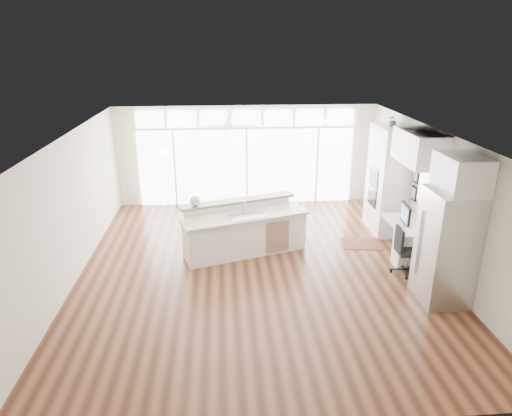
{
  "coord_description": "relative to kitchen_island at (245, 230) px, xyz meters",
  "views": [
    {
      "loc": [
        -0.66,
        -8.14,
        4.32
      ],
      "look_at": [
        0.0,
        0.6,
        1.08
      ],
      "focal_mm": 32.0,
      "sensor_mm": 36.0,
      "label": 1
    }
  ],
  "objects": [
    {
      "name": "office_chair",
      "position": [
        3.12,
        -1.14,
        -0.06
      ],
      "size": [
        0.51,
        0.47,
        0.94
      ],
      "primitive_type": "cube",
      "rotation": [
        0.0,
        0.0,
        -0.04
      ],
      "color": "black",
      "rests_on": "floor"
    },
    {
      "name": "desk_window",
      "position": [
        3.68,
        -0.46,
        1.02
      ],
      "size": [
        0.04,
        0.85,
        0.85
      ],
      "primitive_type": "cube",
      "color": "white",
      "rests_on": "wall_right"
    },
    {
      "name": "fridge_cabinet",
      "position": [
        3.39,
        -2.11,
        1.77
      ],
      "size": [
        0.64,
        0.9,
        0.6
      ],
      "primitive_type": "cube",
      "color": "white",
      "rests_on": "wall_right"
    },
    {
      "name": "ceiling_fan",
      "position": [
        -0.28,
        2.04,
        1.95
      ],
      "size": [
        1.16,
        1.16,
        0.32
      ],
      "primitive_type": "cube",
      "color": "white",
      "rests_on": "ceiling"
    },
    {
      "name": "floor",
      "position": [
        0.22,
        -0.76,
        -0.54
      ],
      "size": [
        7.0,
        8.0,
        0.02
      ],
      "primitive_type": "cube",
      "color": "#3D2012",
      "rests_on": "ground"
    },
    {
      "name": "upper_cabinets",
      "position": [
        3.39,
        -0.46,
        1.82
      ],
      "size": [
        0.64,
        1.3,
        0.64
      ],
      "primitive_type": "cube",
      "color": "white",
      "rests_on": "wall_right"
    },
    {
      "name": "fishbowl",
      "position": [
        -1.03,
        0.09,
        0.65
      ],
      "size": [
        0.3,
        0.3,
        0.22
      ],
      "primitive_type": "sphere",
      "rotation": [
        0.0,
        0.0,
        0.42
      ],
      "color": "silver",
      "rests_on": "kitchen_island"
    },
    {
      "name": "wall_front",
      "position": [
        0.22,
        -4.76,
        0.82
      ],
      "size": [
        7.0,
        0.04,
        2.7
      ],
      "primitive_type": "cube",
      "color": "beige",
      "rests_on": "floor"
    },
    {
      "name": "kitchen_island",
      "position": [
        0.0,
        0.0,
        0.0
      ],
      "size": [
        2.87,
        1.8,
        1.07
      ],
      "primitive_type": "cube",
      "rotation": [
        0.0,
        0.0,
        0.32
      ],
      "color": "white",
      "rests_on": "floor"
    },
    {
      "name": "potted_plant",
      "position": [
        3.39,
        1.04,
        2.07
      ],
      "size": [
        0.27,
        0.29,
        0.22
      ],
      "primitive_type": "imported",
      "rotation": [
        0.0,
        0.0,
        -0.05
      ],
      "color": "#326029",
      "rests_on": "oven_cabinet"
    },
    {
      "name": "framed_photos",
      "position": [
        3.68,
        0.16,
        0.87
      ],
      "size": [
        0.06,
        0.22,
        0.8
      ],
      "primitive_type": "cube",
      "color": "black",
      "rests_on": "wall_right"
    },
    {
      "name": "wall_left",
      "position": [
        -3.28,
        -0.76,
        0.82
      ],
      "size": [
        0.04,
        8.0,
        2.7
      ],
      "primitive_type": "cube",
      "color": "beige",
      "rests_on": "floor"
    },
    {
      "name": "desk_nook",
      "position": [
        3.35,
        -0.46,
        -0.15
      ],
      "size": [
        0.72,
        1.3,
        0.76
      ],
      "primitive_type": "cube",
      "color": "white",
      "rests_on": "floor"
    },
    {
      "name": "ceiling",
      "position": [
        0.22,
        -0.76,
        2.17
      ],
      "size": [
        7.0,
        8.0,
        0.02
      ],
      "primitive_type": "cube",
      "color": "white",
      "rests_on": "wall_back"
    },
    {
      "name": "glass_wall",
      "position": [
        0.22,
        3.18,
        0.52
      ],
      "size": [
        5.8,
        0.06,
        2.08
      ],
      "primitive_type": "cube",
      "color": "white",
      "rests_on": "wall_back"
    },
    {
      "name": "rug",
      "position": [
        2.64,
        0.23,
        -0.53
      ],
      "size": [
        0.94,
        0.73,
        0.01
      ],
      "primitive_type": "cube",
      "rotation": [
        0.0,
        0.0,
        -0.12
      ],
      "color": "#3D1C13",
      "rests_on": "floor"
    },
    {
      "name": "wall_right",
      "position": [
        3.72,
        -0.76,
        0.82
      ],
      "size": [
        0.04,
        8.0,
        2.7
      ],
      "primitive_type": "cube",
      "color": "beige",
      "rests_on": "floor"
    },
    {
      "name": "wall_back",
      "position": [
        0.22,
        3.24,
        0.82
      ],
      "size": [
        7.0,
        0.04,
        2.7
      ],
      "primitive_type": "cube",
      "color": "beige",
      "rests_on": "floor"
    },
    {
      "name": "recessed_lights",
      "position": [
        0.22,
        -0.56,
        2.15
      ],
      "size": [
        3.4,
        3.0,
        0.02
      ],
      "primitive_type": "cube",
      "color": "white",
      "rests_on": "ceiling"
    },
    {
      "name": "keyboard",
      "position": [
        3.1,
        -0.46,
        0.23
      ],
      "size": [
        0.14,
        0.34,
        0.02
      ],
      "primitive_type": "cube",
      "rotation": [
        0.0,
        0.0,
        0.05
      ],
      "color": "silver",
      "rests_on": "desk_nook"
    },
    {
      "name": "oven_cabinet",
      "position": [
        3.39,
        1.04,
        0.72
      ],
      "size": [
        0.64,
        1.2,
        2.5
      ],
      "primitive_type": "cube",
      "color": "white",
      "rests_on": "floor"
    },
    {
      "name": "transom_row",
      "position": [
        0.22,
        3.18,
        1.85
      ],
      "size": [
        5.9,
        0.06,
        0.4
      ],
      "primitive_type": "cube",
      "color": "white",
      "rests_on": "wall_back"
    },
    {
      "name": "refrigerator",
      "position": [
        3.33,
        -2.11,
        0.47
      ],
      "size": [
        0.76,
        0.9,
        2.0
      ],
      "primitive_type": "cube",
      "color": "silver",
      "rests_on": "floor"
    },
    {
      "name": "monitor",
      "position": [
        3.27,
        -0.46,
        0.45
      ],
      "size": [
        0.13,
        0.53,
        0.44
      ],
      "primitive_type": "cube",
      "rotation": [
        0.0,
        0.0,
        -0.09
      ],
      "color": "black",
      "rests_on": "desk_nook"
    }
  ]
}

